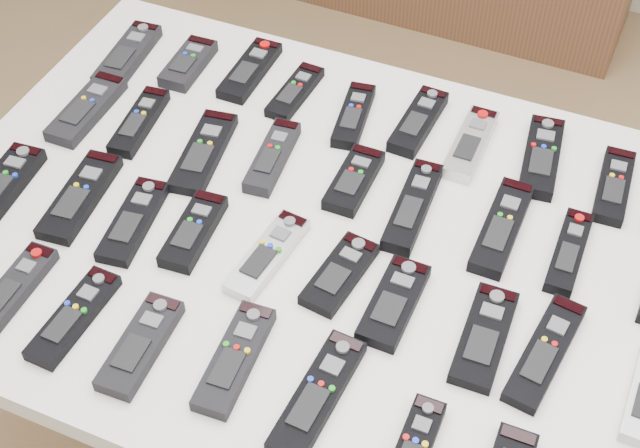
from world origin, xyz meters
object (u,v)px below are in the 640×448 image
at_px(remote_1, 188,64).
at_px(remote_21, 133,221).
at_px(remote_33, 235,358).
at_px(remote_23, 267,255).
at_px(remote_6, 470,144).
at_px(remote_31, 74,317).
at_px(remote_4, 354,116).
at_px(remote_0, 128,55).
at_px(remote_19, 5,183).
at_px(remote_27, 545,352).
at_px(remote_34, 318,395).
at_px(remote_8, 614,186).
at_px(remote_26, 484,337).
at_px(table, 320,256).
at_px(remote_22, 194,231).
at_px(remote_11, 139,122).
at_px(remote_10, 87,109).
at_px(remote_5, 418,121).
at_px(remote_32, 141,345).
at_px(remote_16, 502,227).
at_px(remote_2, 250,70).
at_px(remote_3, 295,92).
at_px(remote_24, 340,274).
at_px(remote_7, 541,157).
at_px(remote_14, 354,180).
at_px(remote_13, 272,157).
at_px(remote_25, 394,303).
at_px(remote_12, 204,152).
at_px(remote_17, 569,252).
at_px(remote_20, 80,196).
at_px(remote_30, 14,289).

relative_size(remote_1, remote_21, 0.81).
bearing_deg(remote_1, remote_33, -57.94).
xyz_separation_m(remote_21, remote_23, (0.22, 0.02, 0.00)).
height_order(remote_6, remote_31, remote_6).
bearing_deg(remote_4, remote_0, 172.48).
relative_size(remote_19, remote_31, 0.94).
height_order(remote_27, remote_34, same).
distance_m(remote_8, remote_26, 0.39).
bearing_deg(remote_23, table, 64.20).
bearing_deg(remote_0, remote_22, -51.34).
relative_size(remote_31, remote_33, 0.96).
height_order(remote_0, remote_11, remote_0).
height_order(remote_4, remote_10, remote_10).
bearing_deg(remote_11, remote_22, -48.59).
xyz_separation_m(remote_5, remote_32, (-0.20, -0.60, 0.00)).
height_order(table, remote_16, remote_16).
xyz_separation_m(remote_2, remote_3, (0.10, -0.02, -0.00)).
height_order(remote_27, remote_31, same).
xyz_separation_m(remote_24, remote_32, (-0.21, -0.23, 0.00)).
height_order(remote_27, remote_32, remote_32).
height_order(remote_7, remote_14, remote_7).
relative_size(remote_8, remote_32, 1.01).
relative_size(remote_21, remote_24, 1.16).
distance_m(remote_13, remote_25, 0.36).
distance_m(remote_33, remote_34, 0.13).
xyz_separation_m(remote_3, remote_23, (0.12, -0.37, 0.00)).
bearing_deg(remote_13, remote_12, -169.31).
bearing_deg(remote_8, remote_2, 173.96).
relative_size(remote_3, remote_34, 0.76).
xyz_separation_m(remote_6, remote_16, (0.10, -0.16, 0.00)).
height_order(remote_0, remote_5, same).
height_order(remote_8, remote_11, remote_11).
xyz_separation_m(remote_23, remote_34, (0.17, -0.19, 0.00)).
bearing_deg(remote_4, remote_22, -118.51).
bearing_deg(remote_13, remote_27, -27.48).
xyz_separation_m(remote_23, remote_32, (-0.09, -0.22, 0.00)).
relative_size(remote_12, remote_16, 0.98).
xyz_separation_m(remote_11, remote_17, (0.76, -0.00, -0.00)).
xyz_separation_m(remote_12, remote_16, (0.51, 0.03, 0.00)).
distance_m(remote_25, remote_31, 0.46).
xyz_separation_m(remote_0, remote_17, (0.87, -0.16, -0.00)).
height_order(table, remote_34, remote_34).
height_order(remote_1, remote_12, remote_1).
xyz_separation_m(remote_16, remote_25, (-0.10, -0.20, -0.00)).
relative_size(remote_14, remote_24, 0.98).
height_order(remote_17, remote_20, same).
height_order(remote_4, remote_21, remote_4).
relative_size(remote_11, remote_25, 1.07).
height_order(remote_10, remote_31, remote_10).
bearing_deg(remote_30, remote_32, -4.06).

